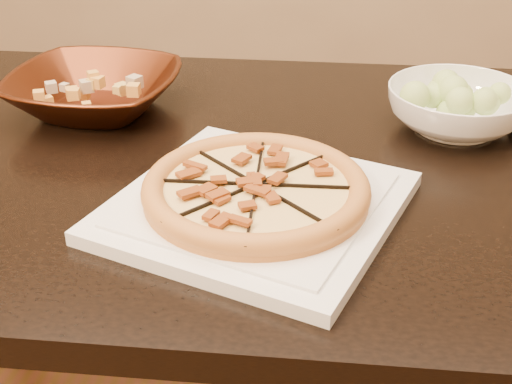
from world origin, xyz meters
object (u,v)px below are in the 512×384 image
Objects in this scene: dining_table at (216,222)px; plate at (256,206)px; bronze_bowl at (95,91)px; pizza at (256,189)px; salad_bowl at (457,109)px.

plate is (0.08, -0.15, 0.13)m from dining_table.
bronze_bowl reaches higher than dining_table.
dining_table is 4.90× the size of bronze_bowl.
pizza is (0.08, -0.15, 0.15)m from dining_table.
dining_table is at bearing 119.08° from plate.
salad_bowl is at bearing 47.78° from pizza.
bronze_bowl is at bearing 149.86° from dining_table.
salad_bowl reaches higher than pizza.
dining_table is at bearing 119.07° from pizza.
dining_table is 6.11× the size of salad_bowl.
bronze_bowl is (-0.30, 0.28, 0.02)m from plate.
dining_table is 3.18× the size of plate.
dining_table is 0.40m from salad_bowl.
salad_bowl reaches higher than dining_table.
salad_bowl reaches higher than bronze_bowl.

